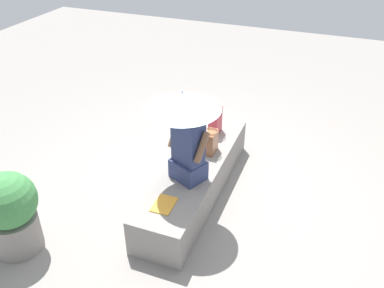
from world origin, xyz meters
name	(u,v)px	position (x,y,z in m)	size (l,w,h in m)	color
ground_plane	(195,193)	(0.00, 0.00, 0.00)	(14.00, 14.00, 0.00)	gray
stone_bench	(195,179)	(0.00, 0.00, 0.21)	(2.34, 0.58, 0.43)	gray
person_seated	(188,148)	(-0.28, -0.02, 0.82)	(0.40, 0.51, 0.90)	navy
parasol	(182,101)	(-0.36, 0.01, 1.39)	(0.77, 0.77, 1.08)	#B7B7BC
handbag_black	(215,121)	(0.75, 0.01, 0.61)	(0.22, 0.16, 0.36)	#B2333D
tote_bag_canvas	(211,142)	(0.30, -0.08, 0.57)	(0.22, 0.16, 0.29)	brown
magazine	(164,204)	(-0.79, 0.04, 0.44)	(0.28, 0.20, 0.01)	gold
planter_near	(10,211)	(-1.45, 1.36, 0.48)	(0.56, 0.56, 0.89)	gray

